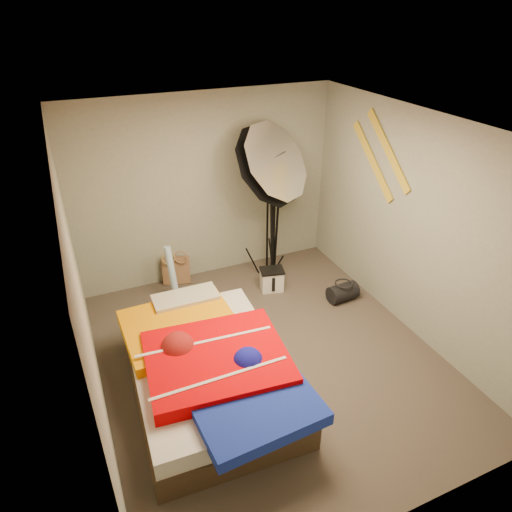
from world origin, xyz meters
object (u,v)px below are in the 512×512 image
wrapping_roll (172,274)px  duffel_bag (343,292)px  photo_umbrella (268,166)px  camera_tripod (274,233)px  camera_case (272,280)px  bed (209,368)px  tote_bag (176,270)px

wrapping_roll → duffel_bag: bearing=-24.6°
photo_umbrella → camera_tripod: photo_umbrella is taller
camera_case → duffel_bag: (0.74, -0.59, -0.03)m
photo_umbrella → camera_tripod: 0.92m
photo_umbrella → camera_case: bearing=-99.8°
bed → tote_bag: bearing=83.9°
camera_tripod → camera_case: bearing=-118.2°
duffel_bag → camera_case: bearing=138.1°
bed → duffel_bag: bearing=21.2°
wrapping_roll → duffel_bag: (2.00, -0.91, -0.26)m
duffel_bag → bed: 2.25m
bed → camera_tripod: (1.48, 1.64, 0.42)m
duffel_bag → bed: (-2.09, -0.81, 0.18)m
wrapping_roll → camera_case: (1.26, -0.32, -0.23)m
camera_case → bed: size_ratio=0.13×
tote_bag → wrapping_roll: (-0.14, -0.38, 0.19)m
wrapping_roll → camera_case: size_ratio=2.59×
tote_bag → duffel_bag: 2.27m
wrapping_roll → camera_tripod: (1.39, -0.08, 0.35)m
camera_case → camera_tripod: (0.13, 0.24, 0.58)m
tote_bag → wrapping_roll: size_ratio=0.50×
duffel_bag → photo_umbrella: (-0.69, 0.86, 1.53)m
wrapping_roll → photo_umbrella: photo_umbrella is taller
duffel_bag → photo_umbrella: size_ratio=0.17×
wrapping_roll → photo_umbrella: (1.31, -0.05, 1.27)m
duffel_bag → camera_tripod: size_ratio=0.30×
camera_tripod → bed: bearing=-132.0°
bed → wrapping_roll: bearing=87.0°
camera_case → bed: (-1.35, -1.40, 0.16)m
camera_case → bed: 1.95m
tote_bag → photo_umbrella: bearing=-4.3°
wrapping_roll → photo_umbrella: 1.82m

